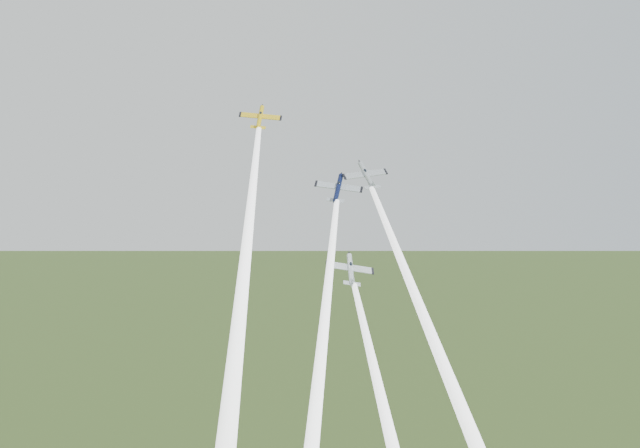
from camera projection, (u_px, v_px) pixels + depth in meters
The scene contains 8 objects.
plane_yellow at pixel (260, 117), 146.38m from camera, with size 7.87×7.81×1.23m, color yellow, non-canonical shape.
smoke_trail_yellow at pixel (245, 267), 122.33m from camera, with size 2.77×2.77×64.50m, color white, non-canonical shape.
plane_navy at pixel (338, 188), 142.95m from camera, with size 8.66×8.59×1.36m, color #0D1439, non-canonical shape.
smoke_trail_navy at pixel (318, 382), 116.07m from camera, with size 2.77×2.77×73.41m, color white, non-canonical shape.
plane_silver_right at pixel (367, 176), 144.80m from camera, with size 8.55×8.49×1.34m, color #AEB6BC, non-canonical shape.
smoke_trail_silver_right at pixel (444, 366), 118.87m from camera, with size 2.77×2.77×75.09m, color white, non-canonical shape.
plane_silver_low at pixel (351, 270), 134.21m from camera, with size 8.46×8.39×1.32m, color silver, non-canonical shape.
smoke_trail_silver_low at pixel (393, 448), 112.63m from camera, with size 2.77×2.77×58.88m, color white, non-canonical shape.
Camera 1 is at (-24.36, -140.14, 101.26)m, focal length 45.00 mm.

